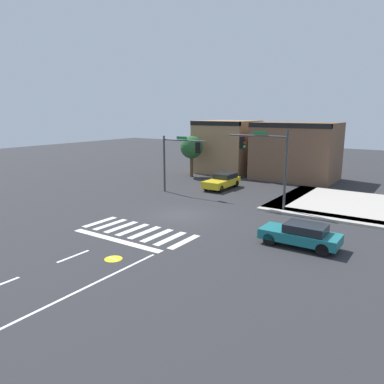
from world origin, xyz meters
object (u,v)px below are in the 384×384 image
Objects in this scene: traffic_signal_northwest at (179,154)px; car_teal at (301,234)px; car_yellow at (222,181)px; traffic_signal_northeast at (266,155)px; roadside_tree at (192,148)px.

traffic_signal_northwest is 15.77m from car_teal.
traffic_signal_northwest reaches higher than car_yellow.
car_teal is (13.64, -7.35, -2.94)m from traffic_signal_northwest.
traffic_signal_northeast is 8.62m from traffic_signal_northwest.
car_teal is at bearing -41.04° from roadside_tree.
traffic_signal_northeast reaches higher than roadside_tree.
roadside_tree is (-4.18, 8.16, -0.28)m from traffic_signal_northwest.
car_yellow is 7.91m from roadside_tree.
traffic_signal_northeast reaches higher than traffic_signal_northwest.
car_yellow is at bearing 62.90° from traffic_signal_northwest.
traffic_signal_northeast is at bearing -52.91° from car_teal.
car_yellow is at bearing -36.97° from traffic_signal_northeast.
car_teal is (5.06, -6.70, -3.45)m from traffic_signal_northeast.
traffic_signal_northwest is 1.15× the size of car_yellow.
car_yellow is (-6.43, 4.84, -3.41)m from traffic_signal_northeast.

